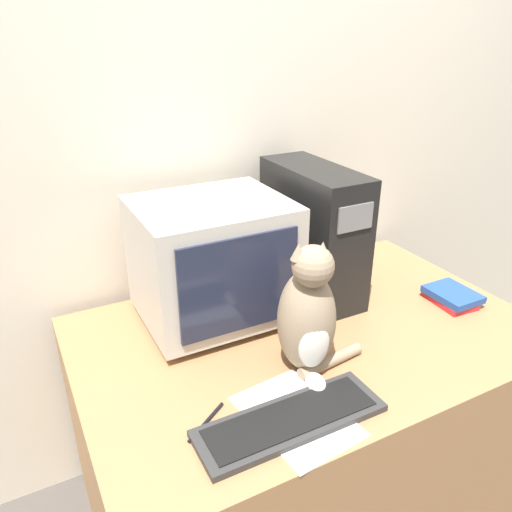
% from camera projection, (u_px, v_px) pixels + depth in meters
% --- Properties ---
extents(wall_back, '(7.00, 0.05, 2.50)m').
position_uv_depth(wall_back, '(235.00, 140.00, 1.77)').
color(wall_back, beige).
rests_on(wall_back, ground_plane).
extents(desk, '(1.42, 0.91, 0.75)m').
position_uv_depth(desk, '(304.00, 422.00, 1.72)').
color(desk, '#9E7047').
rests_on(desk, ground_plane).
extents(crt_monitor, '(0.45, 0.39, 0.40)m').
position_uv_depth(crt_monitor, '(213.00, 261.00, 1.55)').
color(crt_monitor, '#BCB7AD').
rests_on(crt_monitor, desk).
extents(computer_tower, '(0.18, 0.44, 0.45)m').
position_uv_depth(computer_tower, '(312.00, 232.00, 1.71)').
color(computer_tower, black).
rests_on(computer_tower, desk).
extents(keyboard, '(0.47, 0.15, 0.02)m').
position_uv_depth(keyboard, '(291.00, 420.00, 1.20)').
color(keyboard, '#2D2D2D').
rests_on(keyboard, desk).
extents(cat, '(0.27, 0.24, 0.39)m').
position_uv_depth(cat, '(308.00, 317.00, 1.33)').
color(cat, gray).
rests_on(cat, desk).
extents(book_stack, '(0.14, 0.17, 0.04)m').
position_uv_depth(book_stack, '(451.00, 297.00, 1.72)').
color(book_stack, red).
rests_on(book_stack, desk).
extents(pen, '(0.12, 0.09, 0.01)m').
position_uv_depth(pen, '(206.00, 422.00, 1.20)').
color(pen, black).
rests_on(pen, desk).
extents(paper_sheet, '(0.24, 0.32, 0.00)m').
position_uv_depth(paper_sheet, '(296.00, 416.00, 1.22)').
color(paper_sheet, white).
rests_on(paper_sheet, desk).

